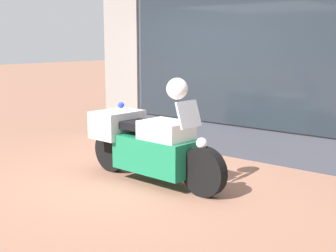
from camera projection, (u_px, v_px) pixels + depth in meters
The scene contains 5 objects.
ground_plane at pixel (142, 177), 6.58m from camera, with size 60.00×60.00×0.00m, color #8E604C.
shop_building at pixel (204, 42), 8.00m from camera, with size 5.22×0.55×3.73m.
window_display at pixel (241, 126), 7.80m from camera, with size 3.90×0.30×2.09m.
paramedic_motorcycle at pixel (147, 143), 6.36m from camera, with size 2.33×0.71×1.17m.
white_helmet at pixel (177, 89), 5.86m from camera, with size 0.27×0.27×0.27m, color white.
Camera 1 is at (4.33, -4.65, 1.90)m, focal length 50.00 mm.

